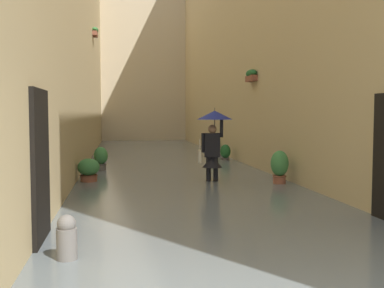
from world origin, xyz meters
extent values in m
plane|color=slate|center=(0.00, -12.93, 0.00)|extent=(64.64, 64.64, 0.00)
cube|color=slate|center=(0.00, -12.93, 0.09)|extent=(6.03, 31.86, 0.19)
cube|color=brown|center=(-2.52, -11.11, 2.96)|extent=(0.20, 0.70, 0.18)
ellipsoid|color=#23602D|center=(-2.52, -11.11, 3.12)|extent=(0.28, 0.76, 0.24)
cube|color=tan|center=(3.52, -12.93, 5.03)|extent=(1.80, 29.86, 10.06)
cube|color=black|center=(2.60, -3.59, 1.10)|extent=(0.08, 1.10, 2.20)
cube|color=brown|center=(2.52, -17.31, 5.24)|extent=(0.20, 0.70, 0.18)
ellipsoid|color=#387F3D|center=(2.52, -17.31, 5.40)|extent=(0.28, 0.76, 0.24)
cube|color=beige|center=(0.00, -26.76, 6.10)|extent=(8.83, 1.80, 12.20)
cube|color=black|center=(-0.64, -8.47, 0.05)|extent=(0.14, 0.25, 0.10)
cylinder|color=black|center=(-0.64, -8.47, 0.45)|extent=(0.14, 0.14, 0.69)
cube|color=black|center=(-0.82, -8.44, 0.05)|extent=(0.14, 0.25, 0.10)
cylinder|color=black|center=(-0.82, -8.44, 0.45)|extent=(0.14, 0.14, 0.69)
cube|color=black|center=(-0.73, -8.45, 1.09)|extent=(0.41, 0.27, 0.59)
cone|color=black|center=(-0.73, -8.45, 0.67)|extent=(0.57, 0.57, 0.28)
sphere|color=#8C664C|center=(-0.73, -8.45, 1.49)|extent=(0.21, 0.21, 0.21)
cylinder|color=black|center=(-0.96, -8.42, 1.51)|extent=(0.10, 0.10, 0.44)
cylinder|color=black|center=(-0.50, -8.49, 1.15)|extent=(0.10, 0.10, 0.48)
cylinder|color=black|center=(-0.79, -8.44, 1.61)|extent=(0.02, 0.02, 0.45)
cone|color=navy|center=(-0.79, -8.44, 1.84)|extent=(0.89, 0.89, 0.22)
cylinder|color=black|center=(-0.79, -8.44, 1.98)|extent=(0.01, 0.01, 0.08)
cube|color=beige|center=(-0.42, -8.48, 0.81)|extent=(0.10, 0.29, 0.32)
torus|color=beige|center=(-0.42, -8.48, 1.09)|extent=(0.06, 0.30, 0.30)
cylinder|color=#66605B|center=(2.10, -11.07, 0.18)|extent=(0.31, 0.31, 0.37)
torus|color=#56524E|center=(2.10, -11.07, 0.37)|extent=(0.34, 0.34, 0.04)
ellipsoid|color=#428947|center=(2.10, -11.07, 0.63)|extent=(0.41, 0.41, 0.52)
cylinder|color=#9E563D|center=(-2.25, -7.80, 0.18)|extent=(0.30, 0.30, 0.37)
torus|color=brown|center=(-2.25, -7.80, 0.37)|extent=(0.33, 0.33, 0.04)
ellipsoid|color=#428947|center=(-2.25, -7.80, 0.68)|extent=(0.43, 0.43, 0.62)
cylinder|color=#66605B|center=(-2.23, -13.34, 0.13)|extent=(0.29, 0.29, 0.26)
torus|color=#56524E|center=(-2.23, -13.34, 0.26)|extent=(0.33, 0.33, 0.04)
ellipsoid|color=#23602D|center=(-2.23, -13.34, 0.51)|extent=(0.38, 0.38, 0.50)
cylinder|color=#9E563D|center=(2.32, -8.89, 0.17)|extent=(0.41, 0.41, 0.33)
torus|color=brown|center=(2.32, -8.89, 0.33)|extent=(0.44, 0.44, 0.04)
ellipsoid|color=#428947|center=(2.32, -8.89, 0.55)|extent=(0.54, 0.54, 0.43)
cylinder|color=#66605B|center=(-2.35, -15.96, 0.19)|extent=(0.37, 0.37, 0.37)
torus|color=#56524E|center=(-2.35, -15.96, 0.37)|extent=(0.41, 0.41, 0.04)
ellipsoid|color=#2D7033|center=(-2.35, -15.96, 0.58)|extent=(0.56, 0.56, 0.42)
cylinder|color=slate|center=(2.17, -2.74, 0.28)|extent=(0.24, 0.24, 0.55)
sphere|color=slate|center=(2.17, -2.74, 0.61)|extent=(0.21, 0.21, 0.21)
camera|label=1|loc=(1.57, 2.58, 1.88)|focal=42.42mm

